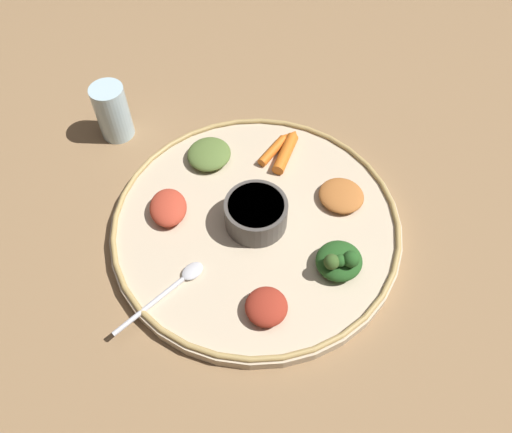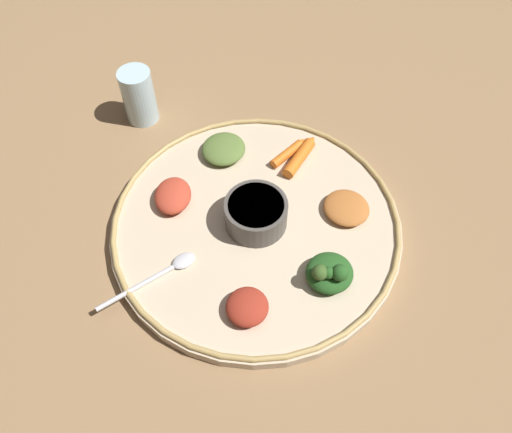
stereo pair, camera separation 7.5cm
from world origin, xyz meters
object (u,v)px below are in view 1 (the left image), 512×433
(center_bowl, at_px, (256,213))
(greens_pile, at_px, (340,261))
(spoon, at_px, (174,286))
(carrot_outer, at_px, (275,148))
(drinking_glass, at_px, (113,115))
(carrot_near_spoon, at_px, (287,151))

(center_bowl, height_order, greens_pile, greens_pile)
(spoon, bearing_deg, carrot_outer, 152.30)
(carrot_outer, distance_m, drinking_glass, 0.28)
(spoon, bearing_deg, carrot_near_spoon, 148.39)
(spoon, height_order, greens_pile, greens_pile)
(carrot_near_spoon, bearing_deg, spoon, -31.61)
(greens_pile, bearing_deg, center_bowl, -121.79)
(center_bowl, height_order, carrot_near_spoon, center_bowl)
(carrot_near_spoon, bearing_deg, greens_pile, 19.20)
(spoon, relative_size, greens_pile, 1.30)
(carrot_near_spoon, relative_size, drinking_glass, 0.96)
(carrot_outer, bearing_deg, center_bowl, -10.19)
(carrot_near_spoon, xyz_separation_m, drinking_glass, (-0.06, -0.30, 0.01))
(spoon, xyz_separation_m, drinking_glass, (-0.31, -0.14, 0.02))
(spoon, xyz_separation_m, greens_pile, (-0.04, 0.23, 0.01))
(center_bowl, xyz_separation_m, spoon, (0.11, -0.11, -0.02))
(carrot_near_spoon, distance_m, drinking_glass, 0.30)
(carrot_outer, bearing_deg, greens_pile, 23.15)
(greens_pile, relative_size, carrot_near_spoon, 0.96)
(center_bowl, height_order, carrot_outer, center_bowl)
(center_bowl, xyz_separation_m, carrot_near_spoon, (-0.14, 0.05, -0.01))
(carrot_outer, height_order, drinking_glass, drinking_glass)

